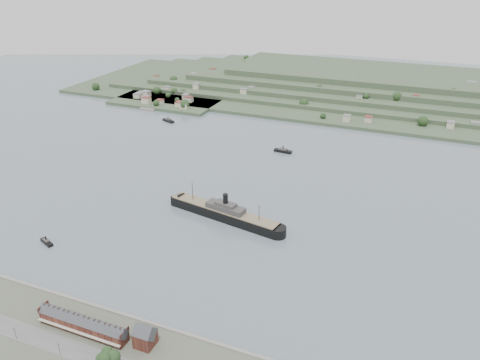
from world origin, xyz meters
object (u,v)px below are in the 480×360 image
at_px(tugboat, 47,242).
at_px(terrace_row, 83,324).
at_px(steamship, 221,212).
at_px(fig_tree, 108,358).
at_px(gabled_building, 145,336).

bearing_deg(tugboat, terrace_row, -36.47).
bearing_deg(steamship, terrace_row, -96.79).
bearing_deg(fig_tree, steamship, 94.38).
xyz_separation_m(gabled_building, tugboat, (-122.45, 58.76, -6.70)).
xyz_separation_m(terrace_row, steamship, (17.35, 145.80, -1.90)).
bearing_deg(fig_tree, terrace_row, 149.74).
height_order(gabled_building, steamship, steamship).
height_order(terrace_row, gabled_building, gabled_building).
relative_size(gabled_building, steamship, 0.13).
relative_size(terrace_row, fig_tree, 4.27).
relative_size(gabled_building, fig_tree, 1.08).
bearing_deg(steamship, gabled_building, -81.91).
distance_m(steamship, tugboat, 131.79).
height_order(terrace_row, steamship, steamship).
xyz_separation_m(steamship, fig_tree, (12.50, -163.21, 5.00)).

